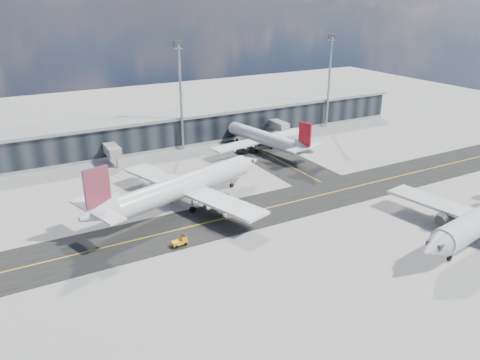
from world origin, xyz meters
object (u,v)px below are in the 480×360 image
at_px(baggage_tug, 181,241).
at_px(service_van, 268,138).
at_px(airliner_af, 182,187).
at_px(airliner_redtail, 264,138).

height_order(baggage_tug, service_van, baggage_tug).
xyz_separation_m(airliner_af, airliner_redtail, (33.52, 23.40, -0.77)).
height_order(airliner_redtail, baggage_tug, airliner_redtail).
height_order(airliner_af, airliner_redtail, airliner_af).
distance_m(airliner_redtail, service_van, 10.49).
xyz_separation_m(airliner_af, service_van, (39.77, 31.28, -3.73)).
distance_m(airliner_af, airliner_redtail, 40.88).
relative_size(airliner_redtail, service_van, 7.91).
bearing_deg(airliner_redtail, airliner_af, -155.09).
relative_size(baggage_tug, service_van, 0.59).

